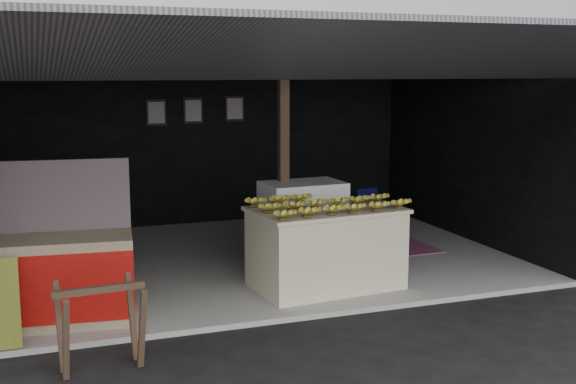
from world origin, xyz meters
name	(u,v)px	position (x,y,z in m)	size (l,w,h in m)	color
ground	(317,319)	(0.00, 0.00, 0.00)	(80.00, 80.00, 0.00)	black
concrete_slab	(248,259)	(0.00, 2.50, 0.03)	(7.00, 5.00, 0.06)	gray
shophouse	(240,106)	(0.00, 2.82, 2.10)	(7.40, 7.29, 3.02)	black
banana_table	(326,248)	(0.45, 0.86, 0.53)	(1.80, 1.20, 0.95)	silver
banana_pile	(326,200)	(0.45, 0.86, 1.10)	(1.58, 0.95, 0.19)	gold
white_crate	(303,225)	(0.50, 1.74, 0.62)	(1.05, 0.74, 1.12)	white
neighbor_stall	(53,276)	(-2.59, 0.67, 0.55)	(1.64, 0.88, 1.62)	#998466
sawhorse	(100,318)	(-2.26, -0.59, 0.48)	(0.78, 0.73, 0.77)	#4A3225
water_barrel	(391,251)	(1.47, 1.16, 0.33)	(0.36, 0.36, 0.54)	navy
plastic_chair	(370,211)	(1.96, 2.75, 0.52)	(0.44, 0.44, 0.79)	#0A0C39
magenta_rug	(381,249)	(1.90, 2.24, 0.07)	(1.50, 1.00, 0.01)	#7C1B55
picture_frames	(195,111)	(-0.17, 4.89, 1.93)	(1.62, 0.04, 0.46)	black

